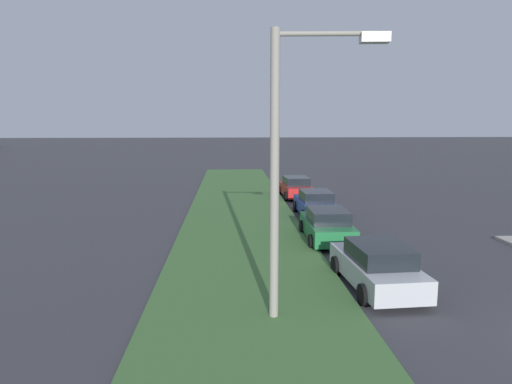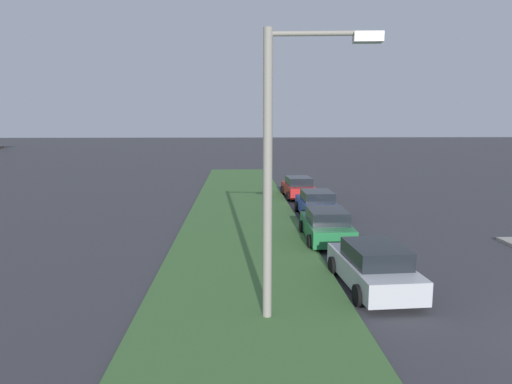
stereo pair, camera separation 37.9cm
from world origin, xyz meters
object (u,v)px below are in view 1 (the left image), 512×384
at_px(parked_car_blue, 315,204).
at_px(parked_car_red, 296,187).
at_px(parked_car_silver, 377,266).
at_px(streetlight, 289,156).
at_px(parked_car_green, 327,225).

height_order(parked_car_blue, parked_car_red, same).
height_order(parked_car_silver, parked_car_red, same).
bearing_deg(streetlight, parked_car_silver, -55.27).
distance_m(parked_car_silver, streetlight, 5.31).
xyz_separation_m(parked_car_silver, parked_car_blue, (11.02, -0.15, 0.00)).
xyz_separation_m(parked_car_blue, streetlight, (-13.21, 3.31, 3.67)).
relative_size(parked_car_silver, parked_car_red, 1.00).
relative_size(parked_car_green, parked_car_red, 0.99).
relative_size(parked_car_blue, streetlight, 0.57).
relative_size(parked_car_silver, streetlight, 0.59).
height_order(parked_car_green, parked_car_red, same).
bearing_deg(parked_car_green, streetlight, 161.51).
bearing_deg(parked_car_silver, streetlight, 121.38).
distance_m(parked_car_red, streetlight, 20.30).
bearing_deg(parked_car_silver, parked_car_green, 0.10).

